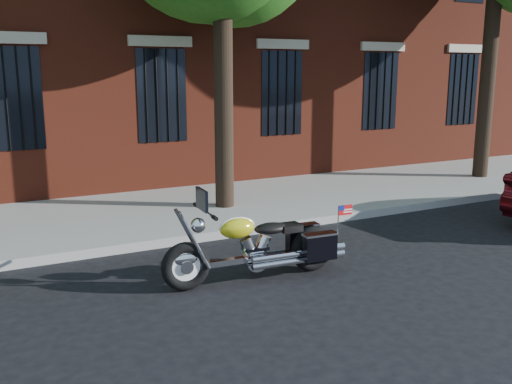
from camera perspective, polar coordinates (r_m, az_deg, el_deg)
ground at (r=8.49m, az=1.87°, el=-6.77°), size 120.00×120.00×0.00m
curb at (r=9.64m, az=-2.13°, el=-3.99°), size 40.00×0.16×0.15m
sidewalk at (r=11.32m, az=-6.19°, el=-1.63°), size 40.00×3.60×0.15m
motorcycle at (r=7.59m, az=0.53°, el=-5.60°), size 2.55×0.81×1.30m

